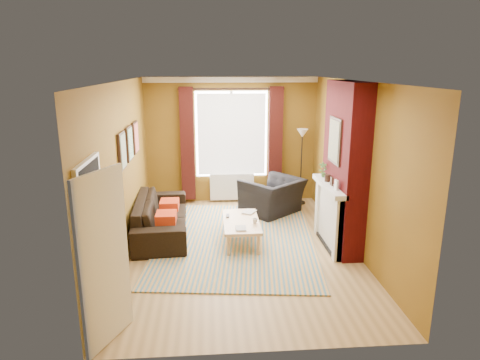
# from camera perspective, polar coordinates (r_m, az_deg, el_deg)

# --- Properties ---
(ground) EXTENTS (5.50, 5.50, 0.00)m
(ground) POSITION_cam_1_polar(r_m,az_deg,el_deg) (7.42, 0.15, -9.11)
(ground) COLOR olive
(ground) RESTS_ON ground
(room_walls) EXTENTS (3.82, 5.54, 2.83)m
(room_walls) POSITION_cam_1_polar(r_m,az_deg,el_deg) (7.31, 4.97, 1.94)
(room_walls) COLOR brown
(room_walls) RESTS_ON ground
(striped_rug) EXTENTS (3.15, 4.07, 0.02)m
(striped_rug) POSITION_cam_1_polar(r_m,az_deg,el_deg) (7.74, -0.50, -7.96)
(striped_rug) COLOR teal
(striped_rug) RESTS_ON ground
(sofa) EXTENTS (1.03, 2.37, 0.68)m
(sofa) POSITION_cam_1_polar(r_m,az_deg,el_deg) (8.08, -10.45, -4.73)
(sofa) COLOR black
(sofa) RESTS_ON ground
(armchair) EXTENTS (1.52, 1.50, 0.74)m
(armchair) POSITION_cam_1_polar(r_m,az_deg,el_deg) (9.03, 4.33, -2.19)
(armchair) COLOR black
(armchair) RESTS_ON ground
(coffee_table) EXTENTS (0.63, 1.25, 0.41)m
(coffee_table) POSITION_cam_1_polar(r_m,az_deg,el_deg) (7.52, 0.16, -5.73)
(coffee_table) COLOR tan
(coffee_table) RESTS_ON ground
(wicker_stool) EXTENTS (0.43, 0.43, 0.43)m
(wicker_stool) POSITION_cam_1_polar(r_m,az_deg,el_deg) (9.37, 4.08, -2.53)
(wicker_stool) COLOR #9D7A44
(wicker_stool) RESTS_ON ground
(floor_lamp) EXTENTS (0.28, 0.28, 1.70)m
(floor_lamp) POSITION_cam_1_polar(r_m,az_deg,el_deg) (9.54, 8.26, 4.62)
(floor_lamp) COLOR black
(floor_lamp) RESTS_ON ground
(book_a) EXTENTS (0.18, 0.24, 0.02)m
(book_a) POSITION_cam_1_polar(r_m,az_deg,el_deg) (7.12, -0.62, -6.46)
(book_a) COLOR #999999
(book_a) RESTS_ON coffee_table
(book_b) EXTENTS (0.31, 0.33, 0.02)m
(book_b) POSITION_cam_1_polar(r_m,az_deg,el_deg) (7.94, 0.59, -4.16)
(book_b) COLOR #999999
(book_b) RESTS_ON coffee_table
(mug) EXTENTS (0.10, 0.10, 0.08)m
(mug) POSITION_cam_1_polar(r_m,az_deg,el_deg) (7.37, 2.02, -5.47)
(mug) COLOR #999999
(mug) RESTS_ON coffee_table
(tv_remote) EXTENTS (0.06, 0.17, 0.02)m
(tv_remote) POSITION_cam_1_polar(r_m,az_deg,el_deg) (7.70, -1.65, -4.78)
(tv_remote) COLOR #29292C
(tv_remote) RESTS_ON coffee_table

